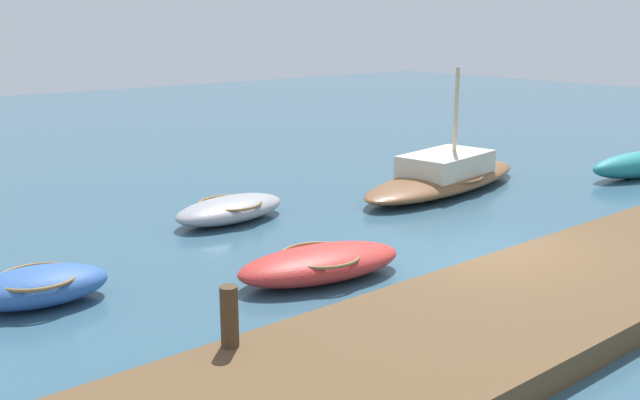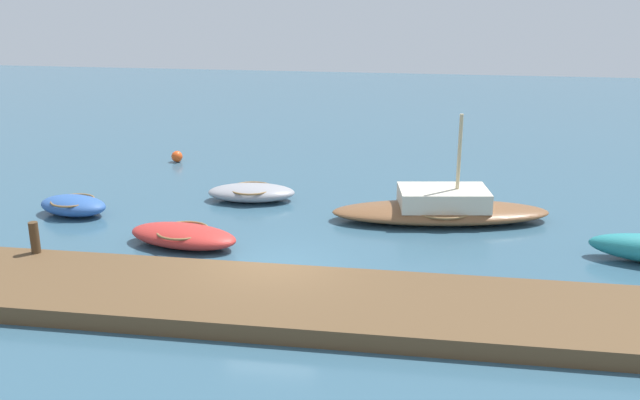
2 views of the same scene
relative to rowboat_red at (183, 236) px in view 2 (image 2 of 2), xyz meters
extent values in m
plane|color=#33566B|center=(3.12, -1.43, -0.33)|extent=(84.00, 84.00, 0.00)
cube|color=brown|center=(3.12, -3.71, -0.10)|extent=(27.68, 3.53, 0.44)
ellipsoid|color=#B72D28|center=(0.00, 0.00, -0.01)|extent=(3.66, 2.12, 0.64)
torus|color=olive|center=(0.00, 0.00, 0.17)|extent=(1.86, 1.86, 0.07)
ellipsoid|color=brown|center=(7.67, 3.50, -0.03)|extent=(7.44, 3.27, 0.59)
torus|color=olive|center=(7.67, 3.50, 0.13)|extent=(2.59, 2.59, 0.07)
cube|color=beige|center=(7.74, 3.51, 0.46)|extent=(3.12, 2.12, 0.64)
cylinder|color=#C6B284|center=(8.18, 3.58, 1.70)|extent=(0.12, 0.12, 3.12)
ellipsoid|color=#2D569E|center=(-4.66, 2.21, 0.00)|extent=(2.62, 1.78, 0.66)
torus|color=olive|center=(-4.66, 2.21, 0.19)|extent=(1.69, 1.69, 0.07)
ellipsoid|color=#939399|center=(0.93, 4.68, -0.03)|extent=(3.29, 1.89, 0.60)
torus|color=olive|center=(0.93, 4.68, 0.14)|extent=(1.79, 1.79, 0.07)
cylinder|color=#47331E|center=(-3.47, -2.20, 0.56)|extent=(0.26, 0.26, 0.89)
sphere|color=#E54C19|center=(-3.64, 9.61, -0.08)|extent=(0.49, 0.49, 0.49)
camera|label=1|loc=(-8.44, -10.19, 4.57)|focal=40.34mm
camera|label=2|loc=(7.09, -18.97, 7.45)|focal=39.55mm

